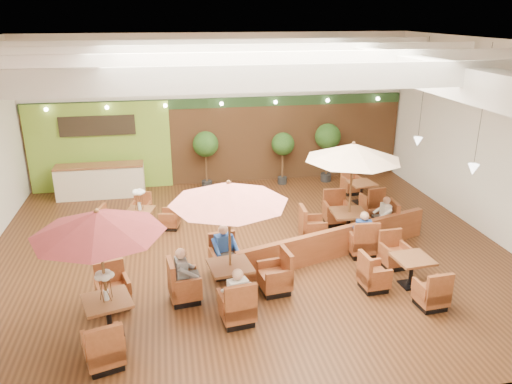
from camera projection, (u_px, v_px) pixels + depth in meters
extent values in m
plane|color=#381E0F|center=(249.00, 250.00, 13.75)|extent=(14.00, 14.00, 0.00)
cube|color=silver|center=(221.00, 111.00, 18.35)|extent=(14.00, 0.04, 5.50)
cube|color=silver|center=(317.00, 262.00, 7.26)|extent=(14.00, 0.04, 5.50)
cube|color=silver|center=(493.00, 141.00, 14.01)|extent=(0.04, 12.00, 5.50)
cube|color=white|center=(247.00, 42.00, 11.87)|extent=(14.00, 12.00, 0.04)
cube|color=brown|center=(222.00, 141.00, 18.69)|extent=(13.90, 0.10, 3.20)
cube|color=#1E3819|center=(221.00, 103.00, 18.18)|extent=(13.90, 0.12, 0.35)
cube|color=olive|center=(100.00, 147.00, 17.88)|extent=(5.00, 0.08, 3.20)
cube|color=black|center=(97.00, 126.00, 17.53)|extent=(2.60, 0.08, 0.70)
cube|color=white|center=(383.00, 63.00, 12.66)|extent=(0.60, 11.00, 0.60)
cube|color=white|center=(288.00, 78.00, 8.29)|extent=(13.60, 0.12, 0.45)
cube|color=white|center=(258.00, 62.00, 10.79)|extent=(13.60, 0.12, 0.45)
cube|color=white|center=(239.00, 53.00, 13.19)|extent=(13.60, 0.12, 0.45)
cube|color=white|center=(226.00, 46.00, 15.68)|extent=(13.60, 0.12, 0.45)
cylinder|color=black|center=(482.00, 108.00, 12.49)|extent=(0.01, 0.01, 3.20)
cone|color=white|center=(473.00, 169.00, 13.03)|extent=(0.28, 0.28, 0.28)
cylinder|color=black|center=(423.00, 91.00, 15.26)|extent=(0.01, 0.01, 3.20)
cone|color=white|center=(418.00, 142.00, 15.81)|extent=(0.28, 0.28, 0.28)
sphere|color=#FFEAC6|center=(46.00, 109.00, 16.94)|extent=(0.14, 0.14, 0.14)
sphere|color=#FFEAC6|center=(107.00, 107.00, 17.28)|extent=(0.14, 0.14, 0.14)
sphere|color=#FFEAC6|center=(165.00, 106.00, 17.63)|extent=(0.14, 0.14, 0.14)
sphere|color=#FFEAC6|center=(221.00, 104.00, 17.97)|extent=(0.14, 0.14, 0.14)
sphere|color=#FFEAC6|center=(276.00, 102.00, 18.32)|extent=(0.14, 0.14, 0.14)
sphere|color=#FFEAC6|center=(328.00, 100.00, 18.66)|extent=(0.14, 0.14, 0.14)
sphere|color=#FFEAC6|center=(378.00, 99.00, 19.00)|extent=(0.14, 0.14, 0.14)
cube|color=beige|center=(101.00, 182.00, 17.51)|extent=(3.00, 0.70, 1.10)
cube|color=brown|center=(99.00, 165.00, 17.31)|extent=(3.00, 0.75, 0.06)
cube|color=brown|center=(337.00, 243.00, 13.23)|extent=(5.73, 2.02, 0.83)
cube|color=brown|center=(107.00, 301.00, 9.92)|extent=(1.11, 1.11, 0.06)
cylinder|color=black|center=(109.00, 317.00, 10.05)|extent=(0.11, 0.11, 0.70)
cube|color=black|center=(111.00, 332.00, 10.18)|extent=(0.59, 0.59, 0.04)
cube|color=brown|center=(104.00, 352.00, 9.14)|extent=(0.81, 0.81, 0.34)
cube|color=brown|center=(97.00, 347.00, 8.78)|extent=(0.66, 0.28, 0.74)
cube|color=brown|center=(86.00, 347.00, 8.94)|extent=(0.24, 0.58, 0.30)
cube|color=brown|center=(120.00, 337.00, 9.20)|extent=(0.24, 0.58, 0.30)
cube|color=black|center=(106.00, 363.00, 9.23)|extent=(0.72, 0.72, 0.15)
cube|color=brown|center=(113.00, 294.00, 11.00)|extent=(0.81, 0.81, 0.34)
cube|color=brown|center=(116.00, 275.00, 11.15)|extent=(0.66, 0.28, 0.74)
cube|color=brown|center=(127.00, 282.00, 11.06)|extent=(0.24, 0.58, 0.30)
cube|color=brown|center=(98.00, 289.00, 10.80)|extent=(0.24, 0.58, 0.30)
cube|color=black|center=(114.00, 303.00, 11.09)|extent=(0.72, 0.72, 0.15)
cylinder|color=brown|center=(104.00, 276.00, 9.73)|extent=(0.06, 0.06, 2.65)
cone|color=#58191B|center=(98.00, 222.00, 9.34)|extent=(2.55, 2.55, 0.45)
sphere|color=brown|center=(96.00, 211.00, 9.26)|extent=(0.10, 0.10, 0.10)
cylinder|color=silver|center=(106.00, 295.00, 9.87)|extent=(0.10, 0.10, 0.22)
cube|color=brown|center=(230.00, 266.00, 11.24)|extent=(1.04, 1.04, 0.07)
cylinder|color=black|center=(231.00, 281.00, 11.37)|extent=(0.11, 0.11, 0.72)
cube|color=black|center=(231.00, 295.00, 11.50)|extent=(0.55, 0.55, 0.04)
cube|color=brown|center=(237.00, 309.00, 10.44)|extent=(0.76, 0.76, 0.35)
cube|color=brown|center=(237.00, 303.00, 10.06)|extent=(0.69, 0.20, 0.76)
cube|color=brown|center=(222.00, 302.00, 10.27)|extent=(0.16, 0.61, 0.31)
cube|color=brown|center=(252.00, 297.00, 10.46)|extent=(0.16, 0.61, 0.31)
cube|color=black|center=(237.00, 319.00, 10.53)|extent=(0.67, 0.67, 0.15)
cube|color=brown|center=(225.00, 263.00, 12.36)|extent=(0.76, 0.76, 0.35)
cube|color=brown|center=(225.00, 246.00, 12.51)|extent=(0.69, 0.20, 0.76)
cube|color=brown|center=(237.00, 253.00, 12.37)|extent=(0.16, 0.61, 0.31)
cube|color=brown|center=(212.00, 257.00, 12.19)|extent=(0.16, 0.61, 0.31)
cube|color=black|center=(225.00, 272.00, 12.44)|extent=(0.67, 0.67, 0.15)
cube|color=brown|center=(185.00, 288.00, 11.22)|extent=(0.76, 0.76, 0.35)
cube|color=brown|center=(197.00, 275.00, 11.12)|extent=(0.20, 0.69, 0.76)
cube|color=brown|center=(182.00, 273.00, 11.43)|extent=(0.61, 0.16, 0.31)
cube|color=brown|center=(187.00, 287.00, 10.86)|extent=(0.61, 0.16, 0.31)
cube|color=black|center=(185.00, 298.00, 11.31)|extent=(0.67, 0.67, 0.15)
cube|color=brown|center=(275.00, 280.00, 11.58)|extent=(0.76, 0.76, 0.35)
cube|color=brown|center=(263.00, 267.00, 11.45)|extent=(0.20, 0.69, 0.76)
cube|color=brown|center=(280.00, 278.00, 11.22)|extent=(0.61, 0.16, 0.31)
cube|color=brown|center=(270.00, 265.00, 11.79)|extent=(0.61, 0.16, 0.31)
cube|color=black|center=(275.00, 289.00, 11.66)|extent=(0.67, 0.67, 0.15)
cylinder|color=brown|center=(230.00, 243.00, 11.04)|extent=(0.06, 0.06, 2.73)
cone|color=#C5675F|center=(229.00, 193.00, 10.64)|extent=(2.62, 2.62, 0.45)
sphere|color=brown|center=(229.00, 182.00, 10.56)|extent=(0.10, 0.10, 0.10)
cube|color=brown|center=(349.00, 213.00, 14.15)|extent=(1.01, 1.01, 0.07)
cylinder|color=black|center=(348.00, 226.00, 14.28)|extent=(0.11, 0.11, 0.74)
cube|color=black|center=(347.00, 238.00, 14.41)|extent=(0.54, 0.54, 0.04)
cube|color=brown|center=(362.00, 244.00, 13.33)|extent=(0.74, 0.74, 0.36)
cube|color=brown|center=(368.00, 237.00, 12.95)|extent=(0.70, 0.16, 0.78)
cube|color=brown|center=(351.00, 237.00, 13.22)|extent=(0.13, 0.62, 0.31)
cube|color=brown|center=(374.00, 236.00, 13.29)|extent=(0.13, 0.62, 0.31)
cube|color=black|center=(361.00, 253.00, 13.42)|extent=(0.65, 0.65, 0.16)
cube|color=brown|center=(336.00, 214.00, 15.29)|extent=(0.74, 0.74, 0.36)
cube|color=brown|center=(333.00, 201.00, 15.44)|extent=(0.70, 0.16, 0.78)
cube|color=brown|center=(347.00, 207.00, 15.25)|extent=(0.13, 0.62, 0.31)
cube|color=brown|center=(326.00, 208.00, 15.18)|extent=(0.13, 0.62, 0.31)
cube|color=black|center=(335.00, 222.00, 15.37)|extent=(0.65, 0.65, 0.16)
cube|color=brown|center=(312.00, 231.00, 14.13)|extent=(0.74, 0.74, 0.36)
cube|color=brown|center=(323.00, 219.00, 14.08)|extent=(0.16, 0.70, 0.78)
cube|color=brown|center=(310.00, 219.00, 14.35)|extent=(0.62, 0.13, 0.31)
cube|color=brown|center=(315.00, 228.00, 13.75)|extent=(0.62, 0.13, 0.31)
cube|color=black|center=(312.00, 239.00, 14.21)|extent=(0.65, 0.65, 0.16)
cube|color=brown|center=(383.00, 225.00, 14.49)|extent=(0.74, 0.74, 0.36)
cube|color=brown|center=(374.00, 216.00, 14.31)|extent=(0.16, 0.70, 0.78)
cube|color=brown|center=(387.00, 223.00, 14.11)|extent=(0.62, 0.13, 0.31)
cube|color=brown|center=(379.00, 214.00, 14.72)|extent=(0.62, 0.13, 0.31)
cube|color=black|center=(382.00, 233.00, 14.58)|extent=(0.65, 0.65, 0.16)
cylinder|color=brown|center=(350.00, 193.00, 13.95)|extent=(0.06, 0.06, 2.79)
cone|color=beige|center=(353.00, 151.00, 13.53)|extent=(2.68, 2.68, 0.45)
sphere|color=brown|center=(354.00, 143.00, 13.45)|extent=(0.10, 0.10, 0.10)
cube|color=brown|center=(140.00, 210.00, 14.74)|extent=(0.92, 0.92, 0.05)
cylinder|color=black|center=(141.00, 220.00, 14.85)|extent=(0.09, 0.09, 0.59)
cube|color=black|center=(142.00, 230.00, 14.96)|extent=(0.49, 0.49, 0.04)
cube|color=brown|center=(140.00, 234.00, 14.08)|extent=(0.67, 0.67, 0.29)
cube|color=brown|center=(141.00, 228.00, 13.79)|extent=(0.56, 0.22, 0.63)
cube|color=brown|center=(130.00, 228.00, 14.03)|extent=(0.19, 0.50, 0.25)
cube|color=brown|center=(149.00, 228.00, 14.01)|extent=(0.19, 0.50, 0.25)
cube|color=black|center=(141.00, 241.00, 14.15)|extent=(0.60, 0.60, 0.13)
cube|color=brown|center=(142.00, 212.00, 15.66)|extent=(0.67, 0.67, 0.29)
cube|color=brown|center=(139.00, 201.00, 15.77)|extent=(0.56, 0.22, 0.63)
cube|color=brown|center=(149.00, 206.00, 15.58)|extent=(0.19, 0.50, 0.25)
cube|color=brown|center=(133.00, 206.00, 15.61)|extent=(0.19, 0.50, 0.25)
cube|color=black|center=(142.00, 218.00, 15.73)|extent=(0.60, 0.60, 0.13)
cube|color=brown|center=(111.00, 224.00, 14.72)|extent=(0.67, 0.67, 0.29)
cube|color=brown|center=(119.00, 215.00, 14.72)|extent=(0.22, 0.56, 0.63)
cube|color=brown|center=(114.00, 215.00, 14.91)|extent=(0.50, 0.19, 0.25)
cube|color=brown|center=(108.00, 222.00, 14.42)|extent=(0.50, 0.19, 0.25)
cube|color=black|center=(112.00, 231.00, 14.79)|extent=(0.60, 0.60, 0.13)
cube|color=brown|center=(170.00, 220.00, 15.02)|extent=(0.67, 0.67, 0.29)
cube|color=brown|center=(162.00, 213.00, 14.84)|extent=(0.22, 0.56, 0.63)
cube|color=brown|center=(168.00, 218.00, 14.71)|extent=(0.50, 0.19, 0.25)
cube|color=brown|center=(171.00, 211.00, 15.20)|extent=(0.50, 0.19, 0.25)
cube|color=black|center=(170.00, 226.00, 15.09)|extent=(0.60, 0.60, 0.13)
cylinder|color=silver|center=(139.00, 206.00, 14.70)|extent=(0.10, 0.10, 0.22)
cube|color=brown|center=(413.00, 259.00, 11.72)|extent=(0.90, 0.90, 0.06)
cylinder|color=black|center=(411.00, 272.00, 11.84)|extent=(0.10, 0.10, 0.65)
cube|color=black|center=(410.00, 285.00, 11.96)|extent=(0.48, 0.48, 0.04)
cube|color=brown|center=(431.00, 295.00, 11.00)|extent=(0.66, 0.66, 0.32)
cube|color=brown|center=(438.00, 290.00, 10.66)|extent=(0.62, 0.14, 0.69)
cube|color=brown|center=(420.00, 289.00, 10.86)|extent=(0.12, 0.55, 0.28)
cube|color=brown|center=(444.00, 286.00, 11.00)|extent=(0.12, 0.55, 0.28)
cube|color=black|center=(430.00, 304.00, 11.08)|extent=(0.58, 0.58, 0.14)
cube|color=brown|center=(394.00, 256.00, 12.74)|extent=(0.66, 0.66, 0.32)
cube|color=brown|center=(391.00, 242.00, 12.87)|extent=(0.62, 0.14, 0.69)
cube|color=brown|center=(404.00, 248.00, 12.74)|extent=(0.12, 0.55, 0.28)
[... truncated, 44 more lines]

